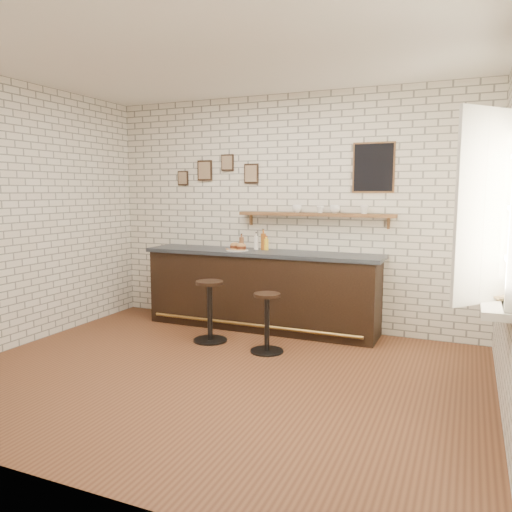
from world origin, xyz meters
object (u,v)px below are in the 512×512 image
object	(u,v)px
bitters_bottle_white	(256,243)
shelf_cup_b	(320,209)
ciabatta_sandwich	(238,246)
shelf_cup_d	(364,210)
bar_counter	(261,290)
bitters_bottle_amber	(263,241)
sandwich_plate	(237,250)
book_upper	(491,295)
bitters_bottle_brown	(242,243)
condiment_bottle_yellow	(266,244)
book_lower	(491,297)
bar_stool_right	(267,321)
shelf_cup_a	(297,209)
shelf_cup_c	(335,209)
bar_stool_left	(210,309)

from	to	relation	value
bitters_bottle_white	shelf_cup_b	distance (m)	0.95
ciabatta_sandwich	shelf_cup_d	xyz separation A→B (m)	(1.55, 0.27, 0.49)
bar_counter	bitters_bottle_amber	distance (m)	0.63
sandwich_plate	book_upper	bearing A→B (deg)	-26.49
bitters_bottle_brown	bitters_bottle_white	size ratio (longest dim) A/B	0.89
bar_counter	condiment_bottle_yellow	world-z (taller)	condiment_bottle_yellow
shelf_cup_b	book_lower	distance (m)	2.66
sandwich_plate	book_lower	bearing A→B (deg)	-26.88
condiment_bottle_yellow	bitters_bottle_white	bearing A→B (deg)	180.00
ciabatta_sandwich	bitters_bottle_brown	distance (m)	0.21
bar_stool_right	sandwich_plate	bearing A→B (deg)	132.70
shelf_cup_d	book_lower	world-z (taller)	shelf_cup_d
bar_counter	book_upper	size ratio (longest dim) A/B	13.72
sandwich_plate	shelf_cup_d	bearing A→B (deg)	9.91
bar_stool_right	shelf_cup_d	world-z (taller)	shelf_cup_d
sandwich_plate	book_upper	world-z (taller)	sandwich_plate
shelf_cup_a	ciabatta_sandwich	bearing A→B (deg)	176.20
shelf_cup_b	book_upper	bearing A→B (deg)	-116.57
book_upper	bitters_bottle_amber	bearing A→B (deg)	147.53
bar_stool_right	book_lower	size ratio (longest dim) A/B	3.31
bitters_bottle_white	shelf_cup_d	size ratio (longest dim) A/B	2.11
bar_stool_right	bitters_bottle_amber	bearing A→B (deg)	114.58
ciabatta_sandwich	book_upper	world-z (taller)	ciabatta_sandwich
bitters_bottle_amber	book_upper	distance (m)	3.13
shelf_cup_a	bar_counter	bearing A→B (deg)	-179.09
shelf_cup_c	shelf_cup_d	world-z (taller)	same
bar_stool_left	shelf_cup_a	xyz separation A→B (m)	(0.75, 0.97, 1.16)
bar_stool_left	shelf_cup_a	world-z (taller)	shelf_cup_a
bitters_bottle_brown	shelf_cup_c	size ratio (longest dim) A/B	1.59
bitters_bottle_white	shelf_cup_b	xyz separation A→B (m)	(0.84, 0.07, 0.44)
bitters_bottle_white	condiment_bottle_yellow	bearing A→B (deg)	-0.00
bar_counter	bitters_bottle_brown	size ratio (longest dim) A/B	15.37
condiment_bottle_yellow	shelf_cup_a	size ratio (longest dim) A/B	1.53
sandwich_plate	bar_stool_left	world-z (taller)	sandwich_plate
shelf_cup_c	bar_stool_left	bearing A→B (deg)	161.01
bitters_bottle_brown	bitters_bottle_amber	size ratio (longest dim) A/B	0.73
bar_stool_left	condiment_bottle_yellow	bearing A→B (deg)	68.39
sandwich_plate	bar_stool_right	distance (m)	1.27
condiment_bottle_yellow	shelf_cup_b	size ratio (longest dim) A/B	1.99
bar_stool_left	bar_stool_right	world-z (taller)	bar_stool_left
shelf_cup_b	shelf_cup_d	size ratio (longest dim) A/B	0.88
shelf_cup_a	shelf_cup_c	distance (m)	0.49
sandwich_plate	bitters_bottle_brown	bearing A→B (deg)	99.19
bar_counter	shelf_cup_a	size ratio (longest dim) A/B	25.36
ciabatta_sandwich	shelf_cup_a	size ratio (longest dim) A/B	2.11
condiment_bottle_yellow	book_lower	world-z (taller)	condiment_bottle_yellow
bitters_bottle_white	shelf_cup_a	world-z (taller)	shelf_cup_a
shelf_cup_a	shelf_cup_d	distance (m)	0.85
sandwich_plate	bar_stool_left	size ratio (longest dim) A/B	0.39
sandwich_plate	shelf_cup_b	world-z (taller)	shelf_cup_b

